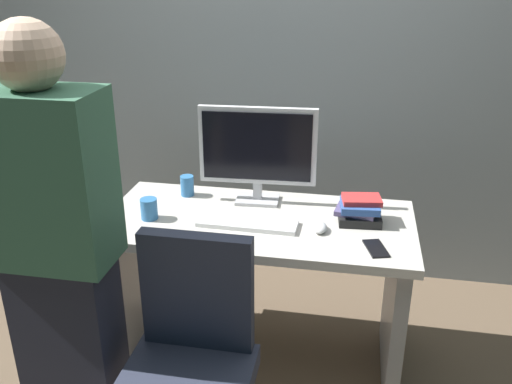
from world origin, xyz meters
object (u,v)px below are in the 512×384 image
object	(u,v)px
office_chair	(190,384)
mouse	(320,227)
monitor	(258,150)
cell_phone	(376,248)
person_at_desk	(59,261)
desk	(258,264)
cup_near_keyboard	(149,209)
book_stack	(359,210)
cup_by_monitor	(187,186)
keyboard	(248,223)

from	to	relation	value
office_chair	mouse	world-z (taller)	office_chair
office_chair	monitor	world-z (taller)	monitor
mouse	cell_phone	xyz separation A→B (m)	(0.23, -0.12, -0.01)
person_at_desk	office_chair	bearing A→B (deg)	-5.93
desk	cup_near_keyboard	world-z (taller)	cup_near_keyboard
desk	cup_near_keyboard	distance (m)	0.55
mouse	book_stack	size ratio (longest dim) A/B	0.48
office_chair	cell_phone	size ratio (longest dim) A/B	6.53
cup_near_keyboard	cup_by_monitor	size ratio (longest dim) A/B	0.95
person_at_desk	cup_near_keyboard	xyz separation A→B (m)	(0.09, 0.60, -0.06)
monitor	keyboard	xyz separation A→B (m)	(0.00, -0.26, -0.25)
desk	office_chair	distance (m)	0.74
monitor	mouse	distance (m)	0.47
mouse	book_stack	world-z (taller)	book_stack
office_chair	mouse	size ratio (longest dim) A/B	9.40
cup_near_keyboard	office_chair	bearing A→B (deg)	-60.48
mouse	book_stack	distance (m)	0.20
office_chair	keyboard	xyz separation A→B (m)	(0.07, 0.66, 0.31)
monitor	cup_by_monitor	world-z (taller)	monitor
cup_near_keyboard	cup_by_monitor	world-z (taller)	cup_by_monitor
keyboard	cell_phone	bearing A→B (deg)	-11.01
desk	cup_near_keyboard	xyz separation A→B (m)	(-0.47, -0.08, 0.28)
desk	keyboard	bearing A→B (deg)	-115.41
keyboard	person_at_desk	bearing A→B (deg)	-129.84
keyboard	cell_phone	xyz separation A→B (m)	(0.54, -0.12, -0.01)
person_at_desk	cell_phone	xyz separation A→B (m)	(1.07, 0.49, -0.11)
desk	cell_phone	xyz separation A→B (m)	(0.51, -0.19, 0.23)
cup_near_keyboard	desk	bearing A→B (deg)	10.04
cup_by_monitor	cell_phone	bearing A→B (deg)	-23.56
desk	book_stack	world-z (taller)	book_stack
office_chair	monitor	size ratio (longest dim) A/B	1.74
monitor	cup_near_keyboard	bearing A→B (deg)	-147.98
office_chair	cup_by_monitor	distance (m)	1.03
keyboard	cup_near_keyboard	distance (m)	0.44
office_chair	cup_near_keyboard	xyz separation A→B (m)	(-0.36, 0.64, 0.35)
cell_phone	cup_by_monitor	bearing A→B (deg)	139.75
keyboard	mouse	bearing A→B (deg)	1.55
person_at_desk	cup_by_monitor	xyz separation A→B (m)	(0.18, 0.88, -0.06)
person_at_desk	cell_phone	world-z (taller)	person_at_desk
office_chair	keyboard	size ratio (longest dim) A/B	2.19
cup_by_monitor	cell_phone	xyz separation A→B (m)	(0.89, -0.39, -0.05)
mouse	cup_near_keyboard	world-z (taller)	cup_near_keyboard
office_chair	cup_near_keyboard	distance (m)	0.82
cell_phone	monitor	bearing A→B (deg)	128.66
monitor	book_stack	world-z (taller)	monitor
monitor	keyboard	bearing A→B (deg)	-89.18
cell_phone	person_at_desk	bearing A→B (deg)	-172.10
cup_by_monitor	book_stack	distance (m)	0.84
monitor	cell_phone	world-z (taller)	monitor
office_chair	person_at_desk	xyz separation A→B (m)	(-0.46, 0.05, 0.41)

